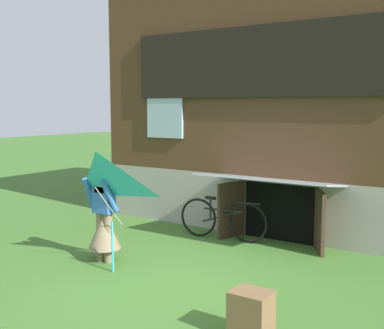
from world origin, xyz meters
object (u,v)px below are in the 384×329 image
person (104,221)px  bicycle_black (222,219)px  wooden_crate (251,314)px  kite (96,184)px

person → bicycle_black: bearing=76.5°
person → wooden_crate: 3.31m
person → wooden_crate: person is taller
bicycle_black → wooden_crate: bicycle_black is taller
person → kite: 0.97m
wooden_crate → kite: bearing=169.9°
bicycle_black → wooden_crate: (2.22, -3.20, -0.13)m
person → wooden_crate: (3.12, -1.02, -0.40)m
kite → wooden_crate: kite is taller
person → bicycle_black: person is taller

